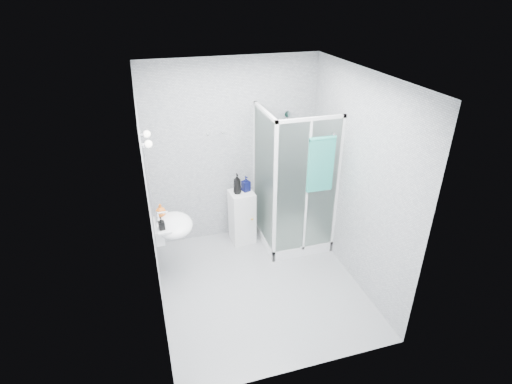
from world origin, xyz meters
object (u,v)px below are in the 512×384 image
object	(u,v)px
soap_dispenser_black	(161,224)
hand_towel	(321,163)
storage_cabinet	(242,217)
shampoo_bottle_a	(237,184)
soap_dispenser_orange	(160,210)
wall_basin	(172,226)
shower_enclosure	(289,217)
shampoo_bottle_b	(246,184)

from	to	relation	value
soap_dispenser_black	hand_towel	bearing A→B (deg)	2.02
storage_cabinet	soap_dispenser_black	bearing A→B (deg)	-150.83
shampoo_bottle_a	soap_dispenser_orange	xyz separation A→B (m)	(-1.08, -0.44, 0.00)
shampoo_bottle_a	hand_towel	bearing A→B (deg)	-36.83
shampoo_bottle_a	soap_dispenser_orange	size ratio (longest dim) A/B	1.80
wall_basin	shower_enclosure	bearing A→B (deg)	10.81
shampoo_bottle_b	soap_dispenser_orange	bearing A→B (deg)	-158.54
shower_enclosure	storage_cabinet	bearing A→B (deg)	155.80
shower_enclosure	storage_cabinet	xyz separation A→B (m)	(-0.62, 0.28, -0.05)
shampoo_bottle_b	wall_basin	bearing A→B (deg)	-150.40
shower_enclosure	storage_cabinet	world-z (taller)	shower_enclosure
wall_basin	shampoo_bottle_a	xyz separation A→B (m)	(0.97, 0.59, 0.14)
shower_enclosure	shampoo_bottle_a	xyz separation A→B (m)	(-0.68, 0.28, 0.49)
shower_enclosure	soap_dispenser_black	world-z (taller)	shower_enclosure
storage_cabinet	shampoo_bottle_b	xyz separation A→B (m)	(0.07, 0.03, 0.51)
shampoo_bottle_b	soap_dispenser_orange	world-z (taller)	soap_dispenser_orange
storage_cabinet	shower_enclosure	bearing A→B (deg)	-28.18
shower_enclosure	shampoo_bottle_b	xyz separation A→B (m)	(-0.55, 0.31, 0.46)
shower_enclosure	wall_basin	xyz separation A→B (m)	(-1.66, -0.32, 0.35)
hand_towel	wall_basin	bearing A→B (deg)	177.41
soap_dispenser_orange	shower_enclosure	bearing A→B (deg)	5.31
hand_towel	soap_dispenser_orange	world-z (taller)	hand_towel
shower_enclosure	shampoo_bottle_a	size ratio (longest dim) A/B	6.81
shower_enclosure	storage_cabinet	distance (m)	0.69
shower_enclosure	hand_towel	size ratio (longest dim) A/B	2.75
wall_basin	soap_dispenser_orange	distance (m)	0.24
shower_enclosure	soap_dispenser_black	xyz separation A→B (m)	(-1.77, -0.47, 0.49)
storage_cabinet	hand_towel	world-z (taller)	hand_towel
storage_cabinet	shampoo_bottle_b	bearing A→B (deg)	19.41
storage_cabinet	soap_dispenser_orange	distance (m)	1.34
shower_enclosure	soap_dispenser_orange	bearing A→B (deg)	-174.69
wall_basin	storage_cabinet	bearing A→B (deg)	30.02
shower_enclosure	shampoo_bottle_a	bearing A→B (deg)	157.84
shampoo_bottle_a	soap_dispenser_black	world-z (taller)	shampoo_bottle_a
wall_basin	soap_dispenser_black	world-z (taller)	soap_dispenser_black
shower_enclosure	soap_dispenser_black	size ratio (longest dim) A/B	13.02
shampoo_bottle_b	soap_dispenser_orange	xyz separation A→B (m)	(-1.21, -0.48, 0.04)
hand_towel	shower_enclosure	bearing A→B (deg)	119.14
wall_basin	shampoo_bottle_b	size ratio (longest dim) A/B	2.50
hand_towel	shampoo_bottle_b	bearing A→B (deg)	137.34
storage_cabinet	soap_dispenser_orange	bearing A→B (deg)	-162.64
wall_basin	storage_cabinet	size ratio (longest dim) A/B	0.71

